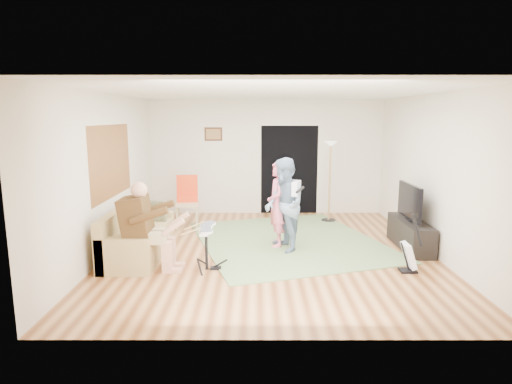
{
  "coord_description": "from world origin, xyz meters",
  "views": [
    {
      "loc": [
        -0.24,
        -7.15,
        2.32
      ],
      "look_at": [
        -0.24,
        0.3,
        0.99
      ],
      "focal_mm": 30.0,
      "sensor_mm": 36.0,
      "label": 1
    }
  ],
  "objects_px": {
    "television": "(410,201)",
    "guitar_spare": "(409,255)",
    "sofa": "(134,241)",
    "drum_kit": "(206,250)",
    "singer": "(277,204)",
    "torchiere_lamp": "(330,167)",
    "tv_cabinet": "(410,234)",
    "guitarist": "(284,205)",
    "dining_chair": "(188,209)"
  },
  "relations": [
    {
      "from": "guitarist",
      "to": "guitar_spare",
      "type": "xyz_separation_m",
      "value": [
        1.82,
        -1.04,
        -0.56
      ]
    },
    {
      "from": "torchiere_lamp",
      "to": "dining_chair",
      "type": "relative_size",
      "value": 1.63
    },
    {
      "from": "drum_kit",
      "to": "guitar_spare",
      "type": "relative_size",
      "value": 0.77
    },
    {
      "from": "torchiere_lamp",
      "to": "television",
      "type": "height_order",
      "value": "torchiere_lamp"
    },
    {
      "from": "sofa",
      "to": "torchiere_lamp",
      "type": "relative_size",
      "value": 1.1
    },
    {
      "from": "singer",
      "to": "television",
      "type": "xyz_separation_m",
      "value": [
        2.31,
        -0.13,
        0.08
      ]
    },
    {
      "from": "torchiere_lamp",
      "to": "guitar_spare",
      "type": "bearing_deg",
      "value": -77.99
    },
    {
      "from": "torchiere_lamp",
      "to": "dining_chair",
      "type": "xyz_separation_m",
      "value": [
        -3.07,
        -0.54,
        -0.83
      ]
    },
    {
      "from": "tv_cabinet",
      "to": "television",
      "type": "distance_m",
      "value": 0.6
    },
    {
      "from": "guitarist",
      "to": "torchiere_lamp",
      "type": "bearing_deg",
      "value": 135.04
    },
    {
      "from": "singer",
      "to": "dining_chair",
      "type": "height_order",
      "value": "singer"
    },
    {
      "from": "sofa",
      "to": "singer",
      "type": "bearing_deg",
      "value": 13.13
    },
    {
      "from": "guitarist",
      "to": "television",
      "type": "distance_m",
      "value": 2.21
    },
    {
      "from": "sofa",
      "to": "dining_chair",
      "type": "xyz_separation_m",
      "value": [
        0.6,
        1.89,
        0.12
      ]
    },
    {
      "from": "guitar_spare",
      "to": "tv_cabinet",
      "type": "relative_size",
      "value": 0.64
    },
    {
      "from": "tv_cabinet",
      "to": "drum_kit",
      "type": "bearing_deg",
      "value": -162.8
    },
    {
      "from": "singer",
      "to": "torchiere_lamp",
      "type": "relative_size",
      "value": 0.86
    },
    {
      "from": "guitar_spare",
      "to": "dining_chair",
      "type": "height_order",
      "value": "dining_chair"
    },
    {
      "from": "television",
      "to": "tv_cabinet",
      "type": "bearing_deg",
      "value": 0.0
    },
    {
      "from": "singer",
      "to": "tv_cabinet",
      "type": "relative_size",
      "value": 1.09
    },
    {
      "from": "drum_kit",
      "to": "singer",
      "type": "relative_size",
      "value": 0.45
    },
    {
      "from": "drum_kit",
      "to": "singer",
      "type": "bearing_deg",
      "value": 46.86
    },
    {
      "from": "guitarist",
      "to": "dining_chair",
      "type": "relative_size",
      "value": 1.49
    },
    {
      "from": "sofa",
      "to": "guitarist",
      "type": "relative_size",
      "value": 1.21
    },
    {
      "from": "television",
      "to": "drum_kit",
      "type": "bearing_deg",
      "value": -162.57
    },
    {
      "from": "guitarist",
      "to": "television",
      "type": "relative_size",
      "value": 1.59
    },
    {
      "from": "drum_kit",
      "to": "television",
      "type": "xyz_separation_m",
      "value": [
        3.45,
        1.08,
        0.55
      ]
    },
    {
      "from": "tv_cabinet",
      "to": "singer",
      "type": "bearing_deg",
      "value": 176.78
    },
    {
      "from": "drum_kit",
      "to": "dining_chair",
      "type": "distance_m",
      "value": 2.63
    },
    {
      "from": "singer",
      "to": "sofa",
      "type": "bearing_deg",
      "value": -80.03
    },
    {
      "from": "guitarist",
      "to": "guitar_spare",
      "type": "bearing_deg",
      "value": 43.31
    },
    {
      "from": "sofa",
      "to": "tv_cabinet",
      "type": "distance_m",
      "value": 4.81
    },
    {
      "from": "television",
      "to": "guitar_spare",
      "type": "bearing_deg",
      "value": -108.14
    },
    {
      "from": "singer",
      "to": "dining_chair",
      "type": "xyz_separation_m",
      "value": [
        -1.83,
        1.32,
        -0.38
      ]
    },
    {
      "from": "guitarist",
      "to": "tv_cabinet",
      "type": "distance_m",
      "value": 2.33
    },
    {
      "from": "guitar_spare",
      "to": "television",
      "type": "height_order",
      "value": "television"
    },
    {
      "from": "guitarist",
      "to": "television",
      "type": "height_order",
      "value": "guitarist"
    },
    {
      "from": "guitarist",
      "to": "torchiere_lamp",
      "type": "height_order",
      "value": "torchiere_lamp"
    },
    {
      "from": "singer",
      "to": "torchiere_lamp",
      "type": "bearing_deg",
      "value": 143.08
    },
    {
      "from": "sofa",
      "to": "television",
      "type": "relative_size",
      "value": 1.92
    },
    {
      "from": "drum_kit",
      "to": "guitarist",
      "type": "bearing_deg",
      "value": 36.96
    },
    {
      "from": "drum_kit",
      "to": "dining_chair",
      "type": "relative_size",
      "value": 0.64
    },
    {
      "from": "sofa",
      "to": "guitarist",
      "type": "height_order",
      "value": "guitarist"
    },
    {
      "from": "sofa",
      "to": "drum_kit",
      "type": "relative_size",
      "value": 2.82
    },
    {
      "from": "singer",
      "to": "guitar_spare",
      "type": "relative_size",
      "value": 1.7
    },
    {
      "from": "drum_kit",
      "to": "guitar_spare",
      "type": "bearing_deg",
      "value": -1.95
    },
    {
      "from": "sofa",
      "to": "singer",
      "type": "distance_m",
      "value": 2.54
    },
    {
      "from": "dining_chair",
      "to": "tv_cabinet",
      "type": "distance_m",
      "value": 4.43
    },
    {
      "from": "drum_kit",
      "to": "guitar_spare",
      "type": "distance_m",
      "value": 3.06
    },
    {
      "from": "tv_cabinet",
      "to": "television",
      "type": "height_order",
      "value": "television"
    }
  ]
}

